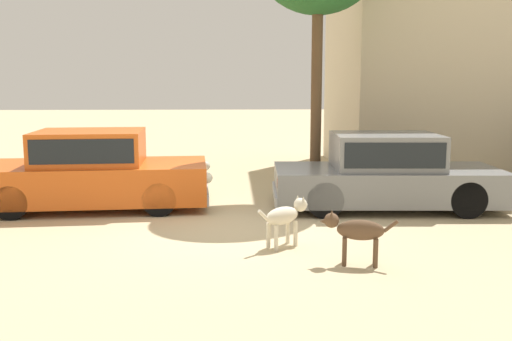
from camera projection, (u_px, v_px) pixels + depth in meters
name	position (u px, v px, depth m)	size (l,w,h in m)	color
ground_plane	(229.00, 227.00, 9.34)	(80.00, 80.00, 0.00)	tan
parked_sedan_nearest	(93.00, 170.00, 10.66)	(4.45, 2.11, 1.46)	#D15619
parked_sedan_second	(386.00, 172.00, 10.62)	(4.36, 1.94, 1.40)	slate
stray_dog_spotted	(355.00, 230.00, 7.32)	(0.99, 0.33, 0.71)	brown
stray_dog_tan	(286.00, 215.00, 8.17)	(0.82, 0.65, 0.71)	beige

